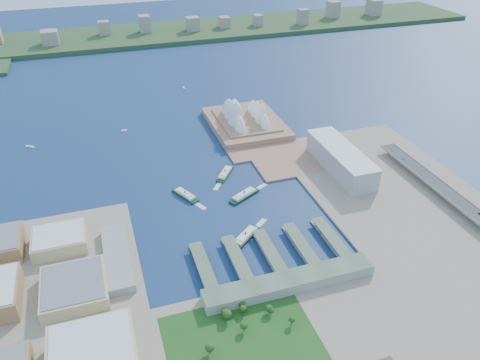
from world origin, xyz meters
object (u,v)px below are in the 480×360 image
object	(u,v)px
ferry_d	(244,194)
ferry_c	(246,235)
ferry_b	(225,172)
car_b	(479,214)
ferry_a	(185,194)
car_c	(403,159)
opera_house	(246,111)
toaster_building	(341,159)

from	to	relation	value
ferry_d	ferry_c	bearing A→B (deg)	133.52
ferry_b	car_b	bearing A→B (deg)	-1.95
ferry_a	ferry_c	distance (m)	130.91
ferry_b	ferry_d	size ratio (longest dim) A/B	0.94
car_b	car_c	distance (m)	159.47
ferry_d	car_b	bearing A→B (deg)	-148.30
opera_house	ferry_b	xyz separation A→B (m)	(-88.13, -156.04, -27.32)
car_b	toaster_building	bearing A→B (deg)	-59.12
toaster_building	car_b	distance (m)	212.42
toaster_building	ferry_d	xyz separation A→B (m)	(-169.22, -24.14, -15.51)
ferry_a	car_c	distance (m)	353.39
car_c	opera_house	bearing A→B (deg)	-49.42
ferry_b	opera_house	bearing A→B (deg)	96.82
ferry_b	car_c	distance (m)	287.24
ferry_c	ferry_d	bearing A→B (deg)	-56.77
ferry_a	ferry_d	world-z (taller)	ferry_d
toaster_building	ferry_a	world-z (taller)	toaster_building
toaster_building	car_c	xyz separation A→B (m)	(101.00, -22.99, -5.05)
ferry_b	ferry_c	size ratio (longest dim) A/B	0.92
toaster_building	ferry_c	bearing A→B (deg)	-149.77
ferry_b	ferry_c	bearing A→B (deg)	-61.03
ferry_d	ferry_a	bearing A→B (deg)	42.26
ferry_a	ferry_d	bearing A→B (deg)	-44.96
car_b	car_c	world-z (taller)	car_b
opera_house	car_c	size ratio (longest dim) A/B	43.61
ferry_a	ferry_b	distance (m)	83.18
opera_house	toaster_building	xyz separation A→B (m)	(90.00, -200.00, -11.50)
car_b	ferry_b	bearing A→B (deg)	-38.23
opera_house	ferry_d	world-z (taller)	opera_house
toaster_building	ferry_c	xyz separation A→B (m)	(-198.60, -115.71, -15.39)
ferry_a	ferry_c	world-z (taller)	ferry_c
toaster_building	ferry_a	distance (m)	251.72
ferry_b	car_b	size ratio (longest dim) A/B	12.46
car_b	opera_house	bearing A→B (deg)	-62.50
ferry_a	ferry_d	distance (m)	86.72
ferry_c	car_c	size ratio (longest dim) A/B	13.09
toaster_building	car_c	distance (m)	103.71
car_b	ferry_a	bearing A→B (deg)	-27.37
opera_house	ferry_d	bearing A→B (deg)	-109.47
opera_house	car_b	world-z (taller)	opera_house
ferry_c	ferry_d	size ratio (longest dim) A/B	1.02
ferry_c	car_b	bearing A→B (deg)	-141.19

